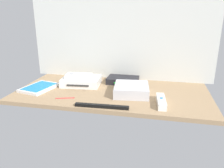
{
  "coord_description": "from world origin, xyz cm",
  "views": [
    {
      "loc": [
        23.33,
        -107.77,
        40.27
      ],
      "look_at": [
        0.0,
        0.0,
        4.0
      ],
      "focal_mm": 35.67,
      "sensor_mm": 36.0,
      "label": 1
    }
  ],
  "objects_px": {
    "game_case": "(39,87)",
    "game_console": "(81,81)",
    "sensor_bar": "(101,106)",
    "remote_wand": "(161,101)",
    "network_router": "(123,80)",
    "mini_computer": "(131,90)",
    "stylus_pen": "(65,98)",
    "remote_classic_pad": "(79,76)"
  },
  "relations": [
    {
      "from": "network_router",
      "to": "sensor_bar",
      "type": "relative_size",
      "value": 0.75
    },
    {
      "from": "game_console",
      "to": "remote_wand",
      "type": "bearing_deg",
      "value": -29.08
    },
    {
      "from": "mini_computer",
      "to": "remote_wand",
      "type": "distance_m",
      "value": 0.18
    },
    {
      "from": "remote_wand",
      "to": "game_case",
      "type": "bearing_deg",
      "value": 168.24
    },
    {
      "from": "sensor_bar",
      "to": "remote_classic_pad",
      "type": "bearing_deg",
      "value": 123.96
    },
    {
      "from": "sensor_bar",
      "to": "network_router",
      "type": "bearing_deg",
      "value": 82.07
    },
    {
      "from": "mini_computer",
      "to": "sensor_bar",
      "type": "bearing_deg",
      "value": -120.15
    },
    {
      "from": "remote_wand",
      "to": "stylus_pen",
      "type": "distance_m",
      "value": 0.46
    },
    {
      "from": "mini_computer",
      "to": "remote_wand",
      "type": "xyz_separation_m",
      "value": [
        0.15,
        -0.1,
        -0.01
      ]
    },
    {
      "from": "game_case",
      "to": "game_console",
      "type": "bearing_deg",
      "value": 42.85
    },
    {
      "from": "mini_computer",
      "to": "remote_wand",
      "type": "bearing_deg",
      "value": -33.58
    },
    {
      "from": "remote_classic_pad",
      "to": "sensor_bar",
      "type": "distance_m",
      "value": 0.34
    },
    {
      "from": "remote_wand",
      "to": "game_console",
      "type": "bearing_deg",
      "value": 151.62
    },
    {
      "from": "network_router",
      "to": "remote_wand",
      "type": "xyz_separation_m",
      "value": [
        0.22,
        -0.28,
        -0.0
      ]
    },
    {
      "from": "remote_classic_pad",
      "to": "game_console",
      "type": "bearing_deg",
      "value": 35.26
    },
    {
      "from": "stylus_pen",
      "to": "remote_wand",
      "type": "bearing_deg",
      "value": 2.75
    },
    {
      "from": "game_case",
      "to": "remote_classic_pad",
      "type": "relative_size",
      "value": 1.41
    },
    {
      "from": "remote_classic_pad",
      "to": "stylus_pen",
      "type": "relative_size",
      "value": 1.69
    },
    {
      "from": "remote_classic_pad",
      "to": "network_router",
      "type": "bearing_deg",
      "value": 14.9
    },
    {
      "from": "stylus_pen",
      "to": "sensor_bar",
      "type": "bearing_deg",
      "value": -18.96
    },
    {
      "from": "game_case",
      "to": "sensor_bar",
      "type": "distance_m",
      "value": 0.43
    },
    {
      "from": "mini_computer",
      "to": "network_router",
      "type": "xyz_separation_m",
      "value": [
        -0.07,
        0.18,
        -0.01
      ]
    },
    {
      "from": "game_case",
      "to": "network_router",
      "type": "distance_m",
      "value": 0.47
    },
    {
      "from": "game_case",
      "to": "sensor_bar",
      "type": "bearing_deg",
      "value": -10.66
    },
    {
      "from": "game_console",
      "to": "mini_computer",
      "type": "relative_size",
      "value": 1.2
    },
    {
      "from": "game_case",
      "to": "mini_computer",
      "type": "bearing_deg",
      "value": 14.9
    },
    {
      "from": "remote_wand",
      "to": "remote_classic_pad",
      "type": "xyz_separation_m",
      "value": [
        -0.46,
        0.18,
        0.04
      ]
    },
    {
      "from": "sensor_bar",
      "to": "stylus_pen",
      "type": "relative_size",
      "value": 2.67
    },
    {
      "from": "remote_wand",
      "to": "remote_classic_pad",
      "type": "height_order",
      "value": "remote_classic_pad"
    },
    {
      "from": "game_case",
      "to": "remote_wand",
      "type": "height_order",
      "value": "remote_wand"
    },
    {
      "from": "remote_wand",
      "to": "network_router",
      "type": "bearing_deg",
      "value": 123.67
    },
    {
      "from": "game_console",
      "to": "stylus_pen",
      "type": "bearing_deg",
      "value": -97.36
    },
    {
      "from": "game_console",
      "to": "mini_computer",
      "type": "height_order",
      "value": "mini_computer"
    },
    {
      "from": "game_case",
      "to": "sensor_bar",
      "type": "xyz_separation_m",
      "value": [
        0.39,
        -0.17,
        -0.0
      ]
    },
    {
      "from": "network_router",
      "to": "remote_classic_pad",
      "type": "xyz_separation_m",
      "value": [
        -0.24,
        -0.09,
        0.04
      ]
    },
    {
      "from": "remote_wand",
      "to": "sensor_bar",
      "type": "height_order",
      "value": "remote_wand"
    },
    {
      "from": "sensor_bar",
      "to": "stylus_pen",
      "type": "distance_m",
      "value": 0.21
    },
    {
      "from": "game_console",
      "to": "game_case",
      "type": "relative_size",
      "value": 1.04
    },
    {
      "from": "game_case",
      "to": "remote_classic_pad",
      "type": "xyz_separation_m",
      "value": [
        0.19,
        0.11,
        0.05
      ]
    },
    {
      "from": "game_case",
      "to": "remote_wand",
      "type": "distance_m",
      "value": 0.65
    },
    {
      "from": "mini_computer",
      "to": "network_router",
      "type": "height_order",
      "value": "mini_computer"
    },
    {
      "from": "network_router",
      "to": "mini_computer",
      "type": "bearing_deg",
      "value": -67.19
    }
  ]
}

